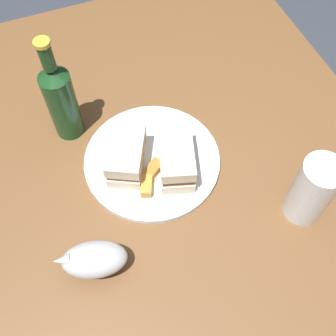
% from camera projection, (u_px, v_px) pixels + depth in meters
% --- Properties ---
extents(ground_plane, '(6.00, 6.00, 0.00)m').
position_uv_depth(ground_plane, '(177.00, 287.00, 1.47)').
color(ground_plane, '#333842').
extents(dining_table, '(1.28, 0.93, 0.74)m').
position_uv_depth(dining_table, '(180.00, 252.00, 1.16)').
color(dining_table, brown).
rests_on(dining_table, ground).
extents(plate, '(0.28, 0.28, 0.01)m').
position_uv_depth(plate, '(152.00, 160.00, 0.87)').
color(plate, white).
rests_on(plate, dining_table).
extents(sandwich_half_left, '(0.13, 0.11, 0.07)m').
position_uv_depth(sandwich_half_left, '(127.00, 156.00, 0.83)').
color(sandwich_half_left, beige).
rests_on(sandwich_half_left, plate).
extents(sandwich_half_right, '(0.14, 0.10, 0.07)m').
position_uv_depth(sandwich_half_right, '(174.00, 160.00, 0.82)').
color(sandwich_half_right, beige).
rests_on(sandwich_half_right, plate).
extents(potato_wedge_front, '(0.05, 0.04, 0.02)m').
position_uv_depth(potato_wedge_front, '(146.00, 186.00, 0.82)').
color(potato_wedge_front, gold).
rests_on(potato_wedge_front, plate).
extents(potato_wedge_middle, '(0.05, 0.06, 0.02)m').
position_uv_depth(potato_wedge_middle, '(152.00, 171.00, 0.84)').
color(potato_wedge_middle, '#AD702D').
rests_on(potato_wedge_middle, plate).
extents(potato_wedge_back, '(0.05, 0.04, 0.02)m').
position_uv_depth(potato_wedge_back, '(166.00, 169.00, 0.84)').
color(potato_wedge_back, gold).
rests_on(potato_wedge_back, plate).
extents(potato_wedge_left_edge, '(0.05, 0.04, 0.01)m').
position_uv_depth(potato_wedge_left_edge, '(116.00, 177.00, 0.84)').
color(potato_wedge_left_edge, '#B77F33').
rests_on(potato_wedge_left_edge, plate).
extents(pint_glass, '(0.08, 0.08, 0.15)m').
position_uv_depth(pint_glass, '(310.00, 193.00, 0.76)').
color(pint_glass, white).
rests_on(pint_glass, dining_table).
extents(gravy_boat, '(0.10, 0.14, 0.07)m').
position_uv_depth(gravy_boat, '(94.00, 260.00, 0.72)').
color(gravy_boat, '#B7B7BC').
rests_on(gravy_boat, dining_table).
extents(cider_bottle, '(0.06, 0.06, 0.25)m').
position_uv_depth(cider_bottle, '(61.00, 99.00, 0.83)').
color(cider_bottle, '#19421E').
rests_on(cider_bottle, dining_table).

